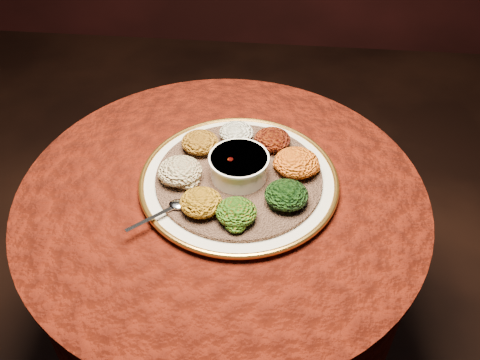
{
  "coord_description": "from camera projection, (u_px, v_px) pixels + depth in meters",
  "views": [
    {
      "loc": [
        0.13,
        -0.87,
        1.62
      ],
      "look_at": [
        0.04,
        0.02,
        0.76
      ],
      "focal_mm": 40.0,
      "sensor_mm": 36.0,
      "label": 1
    }
  ],
  "objects": [
    {
      "name": "portion_kik",
      "position": [
        201.0,
        202.0,
        1.15
      ],
      "size": [
        0.09,
        0.09,
        0.04
      ],
      "primitive_type": "ellipsoid",
      "color": "#A86A0E",
      "rests_on": "injera"
    },
    {
      "name": "spoon",
      "position": [
        174.0,
        207.0,
        1.17
      ],
      "size": [
        0.12,
        0.11,
        0.01
      ],
      "rotation": [
        0.0,
        0.0,
        -2.41
      ],
      "color": "silver",
      "rests_on": "injera"
    },
    {
      "name": "portion_kitfo",
      "position": [
        272.0,
        139.0,
        1.31
      ],
      "size": [
        0.09,
        0.09,
        0.04
      ],
      "primitive_type": "ellipsoid",
      "color": "black",
      "rests_on": "injera"
    },
    {
      "name": "portion_ayib",
      "position": [
        236.0,
        133.0,
        1.33
      ],
      "size": [
        0.09,
        0.08,
        0.04
      ],
      "primitive_type": "ellipsoid",
      "color": "white",
      "rests_on": "injera"
    },
    {
      "name": "portion_tikil",
      "position": [
        296.0,
        163.0,
        1.24
      ],
      "size": [
        0.11,
        0.1,
        0.05
      ],
      "primitive_type": "ellipsoid",
      "color": "#C67F10",
      "rests_on": "injera"
    },
    {
      "name": "table",
      "position": [
        223.0,
        242.0,
        1.37
      ],
      "size": [
        0.96,
        0.96,
        0.73
      ],
      "color": "black",
      "rests_on": "ground"
    },
    {
      "name": "portion_gomen",
      "position": [
        286.0,
        195.0,
        1.17
      ],
      "size": [
        0.1,
        0.09,
        0.05
      ],
      "primitive_type": "ellipsoid",
      "color": "black",
      "rests_on": "injera"
    },
    {
      "name": "stew_bowl",
      "position": [
        239.0,
        165.0,
        1.22
      ],
      "size": [
        0.14,
        0.14,
        0.06
      ],
      "color": "white",
      "rests_on": "injera"
    },
    {
      "name": "portion_mixveg",
      "position": [
        236.0,
        212.0,
        1.13
      ],
      "size": [
        0.09,
        0.08,
        0.04
      ],
      "primitive_type": "ellipsoid",
      "color": "#A52D0A",
      "rests_on": "injera"
    },
    {
      "name": "platter",
      "position": [
        239.0,
        181.0,
        1.26
      ],
      "size": [
        0.55,
        0.55,
        0.02
      ],
      "rotation": [
        0.0,
        0.0,
        0.27
      ],
      "color": "beige",
      "rests_on": "table"
    },
    {
      "name": "injera",
      "position": [
        239.0,
        177.0,
        1.25
      ],
      "size": [
        0.46,
        0.46,
        0.01
      ],
      "primitive_type": "cylinder",
      "rotation": [
        0.0,
        0.0,
        0.2
      ],
      "color": "brown",
      "rests_on": "platter"
    },
    {
      "name": "portion_timatim",
      "position": [
        180.0,
        171.0,
        1.22
      ],
      "size": [
        0.1,
        0.1,
        0.05
      ],
      "primitive_type": "ellipsoid",
      "color": "maroon",
      "rests_on": "injera"
    },
    {
      "name": "portion_shiro",
      "position": [
        200.0,
        142.0,
        1.3
      ],
      "size": [
        0.09,
        0.09,
        0.04
      ],
      "primitive_type": "ellipsoid",
      "color": "#8C5710",
      "rests_on": "injera"
    }
  ]
}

